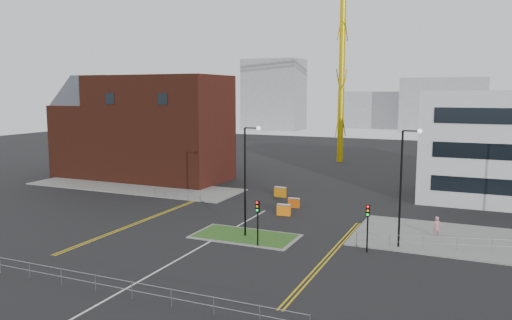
% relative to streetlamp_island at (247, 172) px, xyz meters
% --- Properties ---
extents(ground, '(200.00, 200.00, 0.00)m').
position_rel_streetlamp_island_xyz_m(ground, '(-2.22, -8.00, -5.41)').
color(ground, black).
rests_on(ground, ground).
extents(pavement_left, '(28.00, 8.00, 0.12)m').
position_rel_streetlamp_island_xyz_m(pavement_left, '(-22.22, 14.00, -5.35)').
color(pavement_left, slate).
rests_on(pavement_left, ground).
extents(pavement_right, '(24.00, 10.00, 0.12)m').
position_rel_streetlamp_island_xyz_m(pavement_right, '(19.78, 6.00, -5.35)').
color(pavement_right, slate).
rests_on(pavement_right, ground).
extents(island_kerb, '(8.60, 4.60, 0.08)m').
position_rel_streetlamp_island_xyz_m(island_kerb, '(-0.22, 0.00, -5.37)').
color(island_kerb, slate).
rests_on(island_kerb, ground).
extents(grass_island, '(8.00, 4.00, 0.12)m').
position_rel_streetlamp_island_xyz_m(grass_island, '(-0.22, 0.00, -5.35)').
color(grass_island, '#27511B').
rests_on(grass_island, ground).
extents(brick_building, '(24.20, 10.07, 14.24)m').
position_rel_streetlamp_island_xyz_m(brick_building, '(-25.19, 20.00, 1.44)').
color(brick_building, '#4D1E13').
rests_on(brick_building, ground).
extents(streetlamp_island, '(1.46, 0.36, 9.18)m').
position_rel_streetlamp_island_xyz_m(streetlamp_island, '(0.00, 0.00, 0.00)').
color(streetlamp_island, black).
rests_on(streetlamp_island, ground).
extents(streetlamp_right_near, '(1.46, 0.36, 9.18)m').
position_rel_streetlamp_island_xyz_m(streetlamp_right_near, '(12.00, 2.00, 0.00)').
color(streetlamp_right_near, black).
rests_on(streetlamp_right_near, ground).
extents(traffic_light_island, '(0.28, 0.33, 3.65)m').
position_rel_streetlamp_island_xyz_m(traffic_light_island, '(1.78, -2.02, -2.85)').
color(traffic_light_island, black).
rests_on(traffic_light_island, ground).
extents(traffic_light_right, '(0.28, 0.33, 3.65)m').
position_rel_streetlamp_island_xyz_m(traffic_light_right, '(9.78, -0.02, -2.85)').
color(traffic_light_right, black).
rests_on(traffic_light_right, ground).
extents(railing_front, '(24.05, 0.05, 1.10)m').
position_rel_streetlamp_island_xyz_m(railing_front, '(-2.22, -14.00, -4.63)').
color(railing_front, gray).
rests_on(railing_front, ground).
extents(railing_left, '(6.05, 0.05, 1.10)m').
position_rel_streetlamp_island_xyz_m(railing_left, '(-13.22, 10.00, -4.67)').
color(railing_left, gray).
rests_on(railing_left, ground).
extents(railing_right, '(19.05, 5.05, 1.10)m').
position_rel_streetlamp_island_xyz_m(railing_right, '(18.28, 3.50, -4.63)').
color(railing_right, gray).
rests_on(railing_right, ground).
extents(centre_line, '(0.15, 30.00, 0.01)m').
position_rel_streetlamp_island_xyz_m(centre_line, '(-2.22, -6.00, -5.41)').
color(centre_line, silver).
rests_on(centre_line, ground).
extents(yellow_left_a, '(0.12, 24.00, 0.01)m').
position_rel_streetlamp_island_xyz_m(yellow_left_a, '(-11.22, 2.00, -5.41)').
color(yellow_left_a, gold).
rests_on(yellow_left_a, ground).
extents(yellow_left_b, '(0.12, 24.00, 0.01)m').
position_rel_streetlamp_island_xyz_m(yellow_left_b, '(-10.92, 2.00, -5.41)').
color(yellow_left_b, gold).
rests_on(yellow_left_b, ground).
extents(yellow_right_a, '(0.12, 20.00, 0.01)m').
position_rel_streetlamp_island_xyz_m(yellow_right_a, '(7.28, -2.00, -5.41)').
color(yellow_right_a, gold).
rests_on(yellow_right_a, ground).
extents(yellow_right_b, '(0.12, 20.00, 0.01)m').
position_rel_streetlamp_island_xyz_m(yellow_right_b, '(7.58, -2.00, -5.41)').
color(yellow_right_b, gold).
rests_on(yellow_right_b, ground).
extents(skyline_a, '(18.00, 12.00, 22.00)m').
position_rel_streetlamp_island_xyz_m(skyline_a, '(-42.22, 112.00, 5.59)').
color(skyline_a, gray).
rests_on(skyline_a, ground).
extents(skyline_b, '(24.00, 12.00, 16.00)m').
position_rel_streetlamp_island_xyz_m(skyline_b, '(7.78, 122.00, 2.59)').
color(skyline_b, gray).
rests_on(skyline_b, ground).
extents(skyline_d, '(30.00, 12.00, 12.00)m').
position_rel_streetlamp_island_xyz_m(skyline_d, '(-10.22, 132.00, 0.59)').
color(skyline_d, gray).
rests_on(skyline_d, ground).
extents(pedestrian, '(0.77, 0.66, 1.77)m').
position_rel_streetlamp_island_xyz_m(pedestrian, '(14.27, 6.02, -4.53)').
color(pedestrian, '#C47F86').
rests_on(pedestrian, ground).
extents(barrier_left, '(1.40, 0.61, 1.14)m').
position_rel_streetlamp_island_xyz_m(barrier_left, '(-3.22, 15.92, -4.79)').
color(barrier_left, '#CB750B').
rests_on(barrier_left, ground).
extents(barrier_mid, '(1.35, 0.54, 1.11)m').
position_rel_streetlamp_island_xyz_m(barrier_mid, '(0.18, 8.00, -4.81)').
color(barrier_mid, orange).
rests_on(barrier_mid, ground).
extents(barrier_right, '(1.20, 0.47, 0.99)m').
position_rel_streetlamp_island_xyz_m(barrier_right, '(-0.04, 11.57, -4.88)').
color(barrier_right, '#C94F0B').
rests_on(barrier_right, ground).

